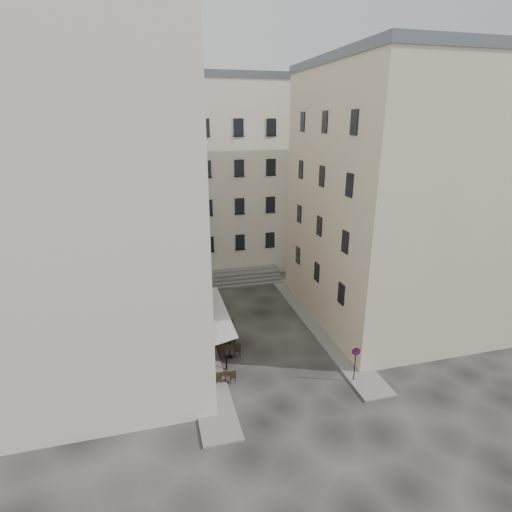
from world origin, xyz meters
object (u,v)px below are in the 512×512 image
object	(u,v)px
bistro_table_a	(226,377)
pedestrian	(231,330)
no_parking_sign	(356,358)
bistro_table_b	(230,350)

from	to	relation	value
bistro_table_a	pedestrian	distance (m)	4.58
bistro_table_a	pedestrian	bearing A→B (deg)	74.45
no_parking_sign	bistro_table_a	distance (m)	7.64
no_parking_sign	bistro_table_a	world-z (taller)	no_parking_sign
no_parking_sign	pedestrian	bearing A→B (deg)	145.74
bistro_table_a	no_parking_sign	bearing A→B (deg)	-13.68
bistro_table_b	bistro_table_a	bearing A→B (deg)	-106.16
bistro_table_a	pedestrian	xyz separation A→B (m)	(1.22, 4.39, 0.49)
no_parking_sign	bistro_table_a	xyz separation A→B (m)	(-7.33, 1.78, -1.22)
bistro_table_b	pedestrian	distance (m)	1.91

